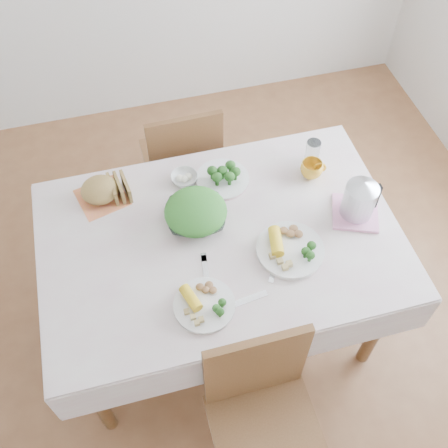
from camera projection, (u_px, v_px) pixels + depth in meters
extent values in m
plane|color=brown|center=(221.00, 319.00, 2.80)|extent=(3.60, 3.60, 0.00)
cube|color=brown|center=(221.00, 284.00, 2.50)|extent=(1.40, 0.90, 0.75)
cube|color=beige|center=(221.00, 238.00, 2.19)|extent=(1.50, 1.00, 0.01)
cube|color=brown|center=(267.00, 433.00, 2.00)|extent=(0.41, 0.41, 0.91)
cube|color=brown|center=(181.00, 155.00, 2.88)|extent=(0.41, 0.41, 0.88)
imported|color=white|center=(196.00, 216.00, 2.21)|extent=(0.28, 0.28, 0.06)
cylinder|color=white|center=(204.00, 305.00, 1.98)|extent=(0.25, 0.25, 0.02)
cylinder|color=white|center=(290.00, 250.00, 2.13)|extent=(0.38, 0.38, 0.02)
cylinder|color=beige|center=(222.00, 179.00, 2.36)|extent=(0.31, 0.31, 0.02)
cube|color=#D97646|center=(102.00, 197.00, 2.31)|extent=(0.25, 0.25, 0.00)
ellipsoid|color=olive|center=(100.00, 189.00, 2.26)|extent=(0.18, 0.17, 0.10)
imported|color=white|center=(184.00, 178.00, 2.35)|extent=(0.14, 0.14, 0.04)
imported|color=gold|center=(311.00, 169.00, 2.36)|extent=(0.13, 0.13, 0.08)
cylinder|color=white|center=(312.00, 152.00, 2.39)|extent=(0.07, 0.07, 0.12)
cube|color=pink|center=(355.00, 213.00, 2.25)|extent=(0.25, 0.25, 0.02)
cylinder|color=#B2B5BA|center=(361.00, 196.00, 2.16)|extent=(0.15, 0.15, 0.19)
cube|color=silver|center=(206.00, 276.00, 2.07)|extent=(0.05, 0.19, 0.00)
cube|color=silver|center=(275.00, 264.00, 2.10)|extent=(0.11, 0.17, 0.00)
cube|color=silver|center=(241.00, 302.00, 2.00)|extent=(0.22, 0.05, 0.00)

